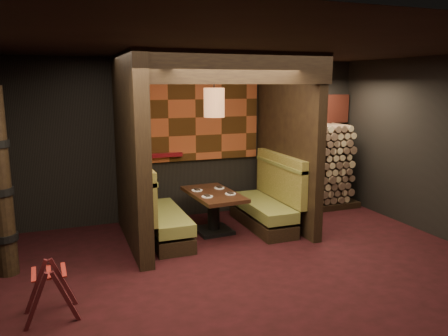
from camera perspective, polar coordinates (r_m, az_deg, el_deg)
floor at (r=5.87m, az=4.60°, el=-13.51°), size 6.50×5.50×0.02m
ceiling at (r=5.36m, az=5.09°, el=15.65°), size 6.50×5.50×0.02m
wall_back at (r=7.98m, az=-3.70°, el=3.82°), size 6.50×0.02×2.85m
wall_front at (r=3.25m, az=26.40°, el=-8.10°), size 6.50×0.02×2.85m
partition_left at (r=6.62m, az=-12.11°, el=2.09°), size 0.20×2.20×2.85m
partition_right at (r=7.51m, az=8.25°, el=3.27°), size 0.15×2.10×2.85m
header_beam at (r=5.97m, az=1.85°, el=13.00°), size 2.85×0.18×0.44m
tapa_back_panel at (r=7.89m, az=-3.80°, el=6.61°), size 2.40×0.06×1.55m
tapa_side_panel at (r=6.75m, az=-11.47°, el=5.93°), size 0.04×1.85×1.45m
lacquer_shelf at (r=7.76m, az=-7.68°, el=1.70°), size 0.60×0.12×0.07m
booth_bench_left at (r=6.91m, az=-8.56°, el=-6.13°), size 0.68×1.60×1.14m
booth_bench_right at (r=7.51m, az=5.74°, el=-4.66°), size 0.68×1.60×1.14m
dining_table at (r=7.17m, az=-1.37°, el=-5.02°), size 0.78×1.33×0.68m
place_settings at (r=7.10m, az=-1.38°, el=-3.13°), size 0.61×0.65×0.03m
pendant_lamp at (r=6.85m, az=-1.30°, el=8.55°), size 0.32×0.32×0.95m
luggage_rack at (r=5.06m, az=-21.75°, el=-14.52°), size 0.59×0.42×0.62m
totem_column at (r=6.09m, az=-27.21°, el=-1.93°), size 0.31×0.31×2.40m
firewood_stack at (r=8.66m, az=11.79°, el=0.11°), size 1.73×0.70×1.64m
mosaic_header at (r=8.80m, az=10.92°, el=7.54°), size 1.83×0.10×0.56m
bay_front_post at (r=7.78m, az=7.91°, el=3.55°), size 0.08×0.08×2.85m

